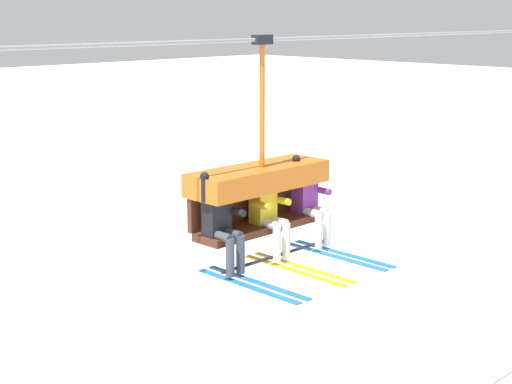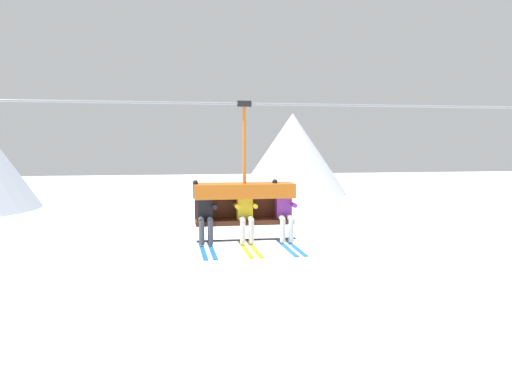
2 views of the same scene
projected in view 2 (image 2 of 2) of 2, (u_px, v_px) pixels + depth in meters
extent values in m
cone|color=silver|center=(292.00, 154.00, 67.41)|extent=(14.81, 14.81, 10.83)
cylinder|color=gray|center=(320.00, 105.00, 10.49)|extent=(21.28, 0.05, 0.05)
cube|color=#512819|center=(244.00, 222.00, 10.45)|extent=(2.04, 0.48, 0.10)
cube|color=#512819|center=(243.00, 207.00, 10.70)|extent=(2.04, 0.08, 0.45)
cube|color=#D16619|center=(244.00, 190.00, 10.45)|extent=(2.08, 0.68, 0.30)
cylinder|color=black|center=(247.00, 240.00, 10.17)|extent=(2.04, 0.04, 0.04)
cylinder|color=#D16619|center=(244.00, 145.00, 10.30)|extent=(0.07, 0.07, 1.59)
cube|color=black|center=(244.00, 104.00, 10.22)|extent=(0.28, 0.12, 0.12)
cube|color=black|center=(205.00, 208.00, 10.26)|extent=(0.32, 0.22, 0.52)
sphere|color=maroon|center=(205.00, 190.00, 10.23)|extent=(0.22, 0.22, 0.22)
ellipsoid|color=black|center=(205.00, 191.00, 10.13)|extent=(0.17, 0.04, 0.08)
cylinder|color=#3D424C|center=(201.00, 220.00, 10.10)|extent=(0.11, 0.34, 0.11)
cylinder|color=#3D424C|center=(210.00, 220.00, 10.13)|extent=(0.11, 0.34, 0.11)
cylinder|color=#3D424C|center=(202.00, 233.00, 9.95)|extent=(0.11, 0.11, 0.48)
cylinder|color=#3D424C|center=(210.00, 233.00, 9.98)|extent=(0.11, 0.11, 0.48)
cube|color=#1E6BB2|center=(203.00, 250.00, 9.69)|extent=(0.09, 1.70, 0.02)
cube|color=#1E6BB2|center=(212.00, 250.00, 9.72)|extent=(0.09, 1.70, 0.02)
cylinder|color=black|center=(195.00, 191.00, 10.19)|extent=(0.09, 0.09, 0.30)
sphere|color=black|center=(195.00, 183.00, 10.18)|extent=(0.11, 0.11, 0.11)
cylinder|color=black|center=(214.00, 207.00, 10.14)|extent=(0.09, 0.30, 0.09)
cube|color=yellow|center=(245.00, 207.00, 10.40)|extent=(0.32, 0.22, 0.52)
sphere|color=black|center=(245.00, 190.00, 10.37)|extent=(0.22, 0.22, 0.22)
ellipsoid|color=black|center=(245.00, 190.00, 10.27)|extent=(0.17, 0.04, 0.08)
cylinder|color=silver|center=(242.00, 219.00, 10.24)|extent=(0.11, 0.34, 0.11)
cylinder|color=silver|center=(250.00, 218.00, 10.27)|extent=(0.11, 0.34, 0.11)
cylinder|color=silver|center=(243.00, 232.00, 10.10)|extent=(0.11, 0.11, 0.48)
cylinder|color=silver|center=(251.00, 231.00, 10.13)|extent=(0.11, 0.11, 0.48)
cube|color=gold|center=(245.00, 249.00, 9.83)|extent=(0.09, 1.70, 0.02)
cube|color=gold|center=(254.00, 248.00, 9.86)|extent=(0.09, 1.70, 0.02)
cylinder|color=yellow|center=(237.00, 206.00, 10.22)|extent=(0.09, 0.30, 0.09)
cylinder|color=yellow|center=(255.00, 206.00, 10.28)|extent=(0.09, 0.30, 0.09)
cube|color=purple|center=(283.00, 206.00, 10.54)|extent=(0.32, 0.22, 0.52)
sphere|color=#284C93|center=(283.00, 189.00, 10.51)|extent=(0.22, 0.22, 0.22)
ellipsoid|color=black|center=(285.00, 190.00, 10.41)|extent=(0.17, 0.04, 0.08)
cylinder|color=silver|center=(281.00, 218.00, 10.38)|extent=(0.11, 0.34, 0.11)
cylinder|color=silver|center=(289.00, 217.00, 10.41)|extent=(0.11, 0.34, 0.11)
cylinder|color=silver|center=(283.00, 230.00, 10.24)|extent=(0.11, 0.11, 0.48)
cylinder|color=silver|center=(291.00, 230.00, 10.27)|extent=(0.11, 0.11, 0.48)
cube|color=#1E6BB2|center=(286.00, 247.00, 9.97)|extent=(0.09, 1.70, 0.02)
cube|color=#1E6BB2|center=(295.00, 247.00, 10.00)|extent=(0.09, 1.70, 0.02)
cylinder|color=purple|center=(275.00, 190.00, 10.48)|extent=(0.09, 0.09, 0.30)
sphere|color=black|center=(275.00, 182.00, 10.46)|extent=(0.11, 0.11, 0.11)
cylinder|color=purple|center=(294.00, 205.00, 10.42)|extent=(0.09, 0.30, 0.09)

